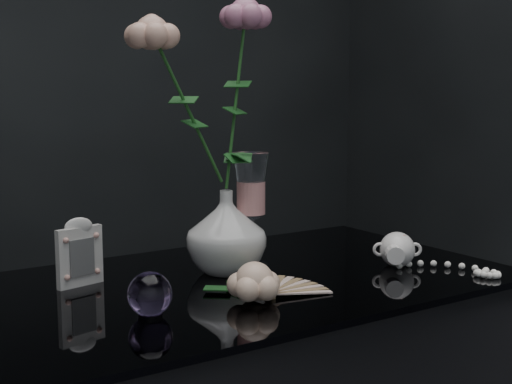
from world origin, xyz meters
TOP-DOWN VIEW (x-y plane):
  - vase at (0.03, 0.10)m, footprint 0.17×0.17m
  - wine_glass at (0.09, 0.11)m, footprint 0.07×0.07m
  - picture_frame at (-0.23, 0.16)m, footprint 0.10×0.09m
  - paperweight at (-0.20, -0.06)m, footprint 0.09×0.09m
  - paper_fan at (0.01, -0.08)m, footprint 0.23×0.19m
  - loose_rose at (-0.02, -0.08)m, footprint 0.16×0.20m
  - pearl_jar at (0.34, -0.04)m, footprint 0.33×0.33m
  - roses at (0.00, 0.10)m, footprint 0.29×0.12m

SIDE VIEW (x-z plane):
  - paper_fan at x=0.01m, z-range 0.76..0.78m
  - loose_rose at x=-0.02m, z-range 0.76..0.83m
  - paperweight at x=-0.20m, z-range 0.76..0.83m
  - pearl_jar at x=0.34m, z-range 0.76..0.83m
  - picture_frame at x=-0.23m, z-range 0.76..0.88m
  - vase at x=0.03m, z-range 0.76..0.92m
  - wine_glass at x=0.09m, z-range 0.76..0.98m
  - roses at x=0.00m, z-range 0.90..1.31m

